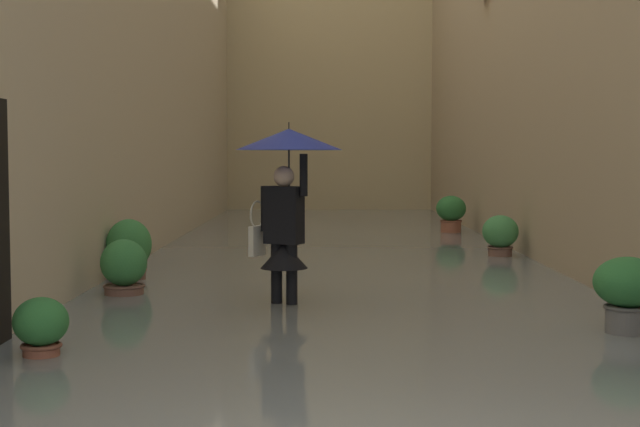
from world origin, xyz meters
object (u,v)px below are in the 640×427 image
potted_plant_far_left (628,295)px  person_wading (287,178)px  potted_plant_far_right (124,272)px  potted_plant_near_right (41,331)px  potted_plant_near_left (451,214)px  potted_plant_mid_left (500,237)px  potted_plant_mid_right (129,252)px

potted_plant_far_left → person_wading: bearing=-27.4°
potted_plant_far_right → potted_plant_near_right: potted_plant_far_right is taller
potted_plant_near_left → potted_plant_near_right: bearing=67.4°
potted_plant_far_right → potted_plant_near_left: bearing=-120.1°
person_wading → potted_plant_near_left: person_wading is taller
potted_plant_mid_left → person_wading: bearing=56.0°
potted_plant_near_left → potted_plant_far_right: bearing=59.9°
person_wading → potted_plant_mid_left: size_ratio=2.59×
potted_plant_mid_right → potted_plant_far_left: potted_plant_mid_right is taller
potted_plant_mid_right → potted_plant_far_left: bearing=145.3°
potted_plant_far_left → potted_plant_mid_right: bearing=-34.7°
potted_plant_far_right → potted_plant_far_left: 5.42m
person_wading → potted_plant_mid_right: person_wading is taller
potted_plant_mid_left → potted_plant_near_left: size_ratio=0.88×
person_wading → potted_plant_mid_left: (-3.15, -4.67, -1.03)m
person_wading → potted_plant_near_left: bearing=-108.3°
person_wading → potted_plant_far_left: (-3.06, 1.59, -0.99)m
potted_plant_near_right → person_wading: bearing=-125.9°
person_wading → potted_plant_mid_right: 3.01m
potted_plant_far_left → potted_plant_mid_left: size_ratio=1.05×
potted_plant_far_left → potted_plant_near_left: (0.05, -10.67, 0.03)m
potted_plant_far_right → potted_plant_far_left: potted_plant_far_left is taller
person_wading → potted_plant_mid_right: (2.07, -1.96, -0.98)m
potted_plant_far_right → potted_plant_near_right: bearing=90.7°
potted_plant_near_right → potted_plant_near_left: bearing=-112.6°
person_wading → potted_plant_far_right: bearing=-20.2°
potted_plant_far_right → potted_plant_near_right: 3.20m
potted_plant_mid_right → potted_plant_far_left: size_ratio=1.10×
potted_plant_near_right → potted_plant_near_left: size_ratio=0.68×
potted_plant_far_left → potted_plant_near_right: bearing=10.8°
potted_plant_near_right → potted_plant_far_left: (-4.88, -0.93, 0.14)m
person_wading → potted_plant_near_right: (1.83, 2.52, -1.13)m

